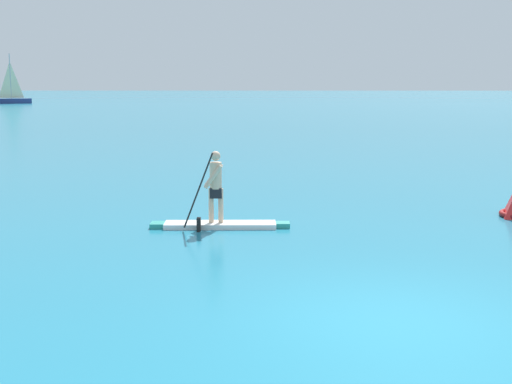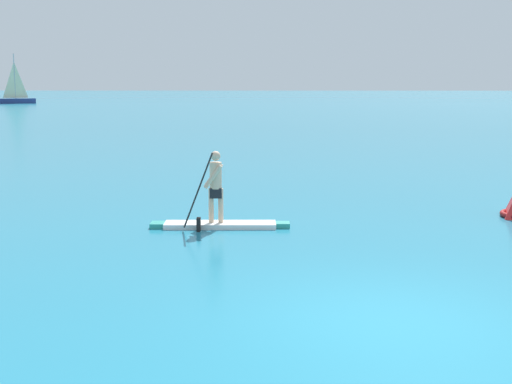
{
  "view_description": "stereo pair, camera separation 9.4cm",
  "coord_description": "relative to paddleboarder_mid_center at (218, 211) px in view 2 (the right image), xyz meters",
  "views": [
    {
      "loc": [
        -1.65,
        -9.01,
        3.15
      ],
      "look_at": [
        -1.89,
        6.08,
        0.75
      ],
      "focal_mm": 49.17,
      "sensor_mm": 36.0,
      "label": 1
    },
    {
      "loc": [
        -1.56,
        -9.01,
        3.15
      ],
      "look_at": [
        -1.89,
        6.08,
        0.75
      ],
      "focal_mm": 49.17,
      "sensor_mm": 36.0,
      "label": 2
    }
  ],
  "objects": [
    {
      "name": "paddleboarder_mid_center",
      "position": [
        0.0,
        0.0,
        0.0
      ],
      "size": [
        3.03,
        0.83,
        1.71
      ],
      "rotation": [
        0.0,
        0.0,
        3.17
      ],
      "color": "white",
      "rests_on": "ground"
    },
    {
      "name": "sailboat_left_horizon",
      "position": [
        -34.7,
        83.28,
        0.56
      ],
      "size": [
        5.4,
        3.05,
        6.91
      ],
      "rotation": [
        0.0,
        0.0,
        0.37
      ],
      "color": "navy",
      "rests_on": "ground"
    },
    {
      "name": "ground",
      "position": [
        2.72,
        -5.9,
        -0.37
      ],
      "size": [
        440.0,
        440.0,
        0.0
      ],
      "primitive_type": "plane",
      "color": "teal"
    }
  ]
}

